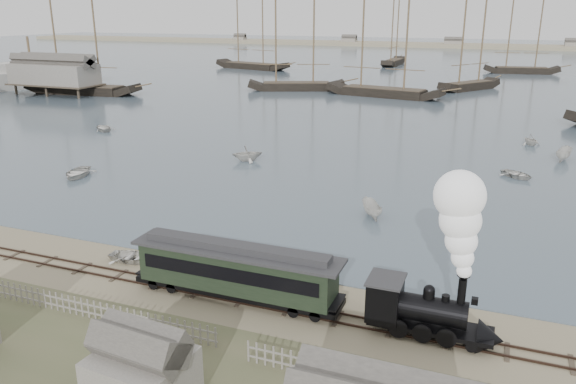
% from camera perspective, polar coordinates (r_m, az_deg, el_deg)
% --- Properties ---
extents(ground, '(600.00, 600.00, 0.00)m').
position_cam_1_polar(ground, '(36.95, -6.16, -8.93)').
color(ground, gray).
rests_on(ground, ground).
extents(harbor_water, '(600.00, 336.00, 0.06)m').
position_cam_1_polar(harbor_water, '(200.41, 17.08, 12.48)').
color(harbor_water, '#445762').
rests_on(harbor_water, ground).
extents(rail_track, '(120.00, 1.80, 0.16)m').
position_cam_1_polar(rail_track, '(35.37, -7.66, -10.22)').
color(rail_track, '#33231B').
rests_on(rail_track, ground).
extents(picket_fence_west, '(19.00, 0.10, 1.20)m').
position_cam_1_polar(picket_fence_west, '(35.35, -21.16, -11.47)').
color(picket_fence_west, slate).
rests_on(picket_fence_west, ground).
extents(far_spit, '(500.00, 20.00, 1.80)m').
position_cam_1_polar(far_spit, '(280.04, 18.50, 13.71)').
color(far_spit, tan).
rests_on(far_spit, ground).
extents(locomotive, '(7.14, 2.66, 8.90)m').
position_cam_1_polar(locomotive, '(29.93, 16.11, -7.57)').
color(locomotive, black).
rests_on(locomotive, ground).
extents(passenger_coach, '(12.98, 2.50, 3.15)m').
position_cam_1_polar(passenger_coach, '(33.78, -5.28, -7.82)').
color(passenger_coach, black).
rests_on(passenger_coach, ground).
extents(beached_dinghy, '(2.59, 3.47, 0.68)m').
position_cam_1_polar(beached_dinghy, '(40.72, -15.58, -6.34)').
color(beached_dinghy, beige).
rests_on(beached_dinghy, ground).
extents(rowboat_0, '(5.06, 4.23, 0.90)m').
position_cam_1_polar(rowboat_0, '(62.58, -20.66, 1.86)').
color(rowboat_0, beige).
rests_on(rowboat_0, harbor_water).
extents(rowboat_1, '(4.40, 4.54, 1.83)m').
position_cam_1_polar(rowboat_1, '(64.85, -4.16, 3.95)').
color(rowboat_1, beige).
rests_on(rowboat_1, harbor_water).
extents(rowboat_2, '(3.47, 2.75, 1.27)m').
position_cam_1_polar(rowboat_2, '(47.73, 8.47, -1.75)').
color(rowboat_2, beige).
rests_on(rowboat_2, harbor_water).
extents(rowboat_3, '(4.12, 4.31, 0.73)m').
position_cam_1_polar(rowboat_3, '(62.98, 22.25, 1.69)').
color(rowboat_3, beige).
rests_on(rowboat_3, harbor_water).
extents(rowboat_5, '(4.03, 2.42, 1.46)m').
position_cam_1_polar(rowboat_5, '(72.31, 26.18, 3.45)').
color(rowboat_5, beige).
rests_on(rowboat_5, harbor_water).
extents(rowboat_6, '(4.42, 4.71, 0.79)m').
position_cam_1_polar(rowboat_6, '(85.90, -18.25, 6.23)').
color(rowboat_6, beige).
rests_on(rowboat_6, harbor_water).
extents(rowboat_7, '(3.57, 3.46, 1.44)m').
position_cam_1_polar(rowboat_7, '(78.89, 23.45, 4.89)').
color(rowboat_7, beige).
rests_on(rowboat_7, harbor_water).
extents(schooner_0, '(25.46, 8.16, 20.00)m').
position_cam_1_polar(schooner_0, '(124.99, -20.60, 13.88)').
color(schooner_0, black).
rests_on(schooner_0, harbor_water).
extents(schooner_1, '(21.16, 12.19, 20.00)m').
position_cam_1_polar(schooner_1, '(122.93, 0.88, 14.93)').
color(schooner_1, black).
rests_on(schooner_1, harbor_water).
extents(schooner_2, '(24.46, 9.51, 20.00)m').
position_cam_1_polar(schooner_2, '(115.37, 9.95, 14.47)').
color(schooner_2, black).
rests_on(schooner_2, harbor_water).
extents(schooner_3, '(12.83, 16.54, 20.00)m').
position_cam_1_polar(schooner_3, '(129.70, 18.34, 14.21)').
color(schooner_3, black).
rests_on(schooner_3, harbor_water).
extents(schooner_6, '(25.03, 11.56, 20.00)m').
position_cam_1_polar(schooner_6, '(169.59, -3.74, 15.74)').
color(schooner_6, black).
rests_on(schooner_6, harbor_water).
extents(schooner_7, '(4.99, 18.89, 20.00)m').
position_cam_1_polar(schooner_7, '(184.03, 10.83, 15.65)').
color(schooner_7, black).
rests_on(schooner_7, harbor_water).
extents(schooner_8, '(19.94, 7.60, 20.00)m').
position_cam_1_polar(schooner_8, '(169.19, 23.00, 14.41)').
color(schooner_8, black).
rests_on(schooner_8, harbor_water).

